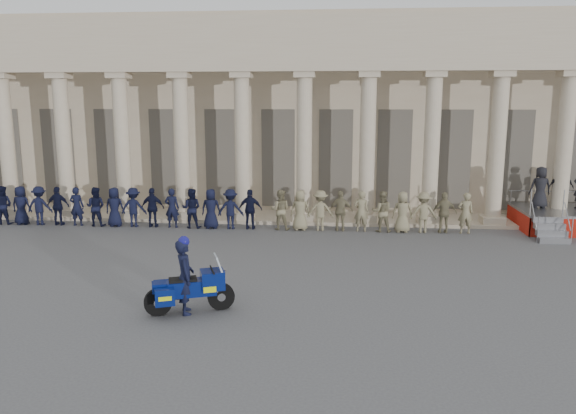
% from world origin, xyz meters
% --- Properties ---
extents(ground, '(90.00, 90.00, 0.00)m').
position_xyz_m(ground, '(0.00, 0.00, 0.00)').
color(ground, '#4C4C4F').
rests_on(ground, ground).
extents(building, '(40.00, 12.50, 9.00)m').
position_xyz_m(building, '(-0.00, 14.74, 4.52)').
color(building, tan).
rests_on(building, ground).
extents(officer_rank, '(21.43, 0.62, 1.63)m').
position_xyz_m(officer_rank, '(-2.60, 6.69, 0.81)').
color(officer_rank, black).
rests_on(officer_rank, ground).
extents(reviewing_stand, '(4.12, 3.98, 2.53)m').
position_xyz_m(reviewing_stand, '(12.04, 7.74, 1.28)').
color(reviewing_stand, gray).
rests_on(reviewing_stand, ground).
extents(motorcycle, '(2.13, 1.25, 1.43)m').
position_xyz_m(motorcycle, '(-0.85, -2.44, 0.62)').
color(motorcycle, black).
rests_on(motorcycle, ground).
extents(rider, '(0.65, 0.79, 1.95)m').
position_xyz_m(rider, '(-0.96, -2.49, 0.96)').
color(rider, black).
rests_on(rider, ground).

